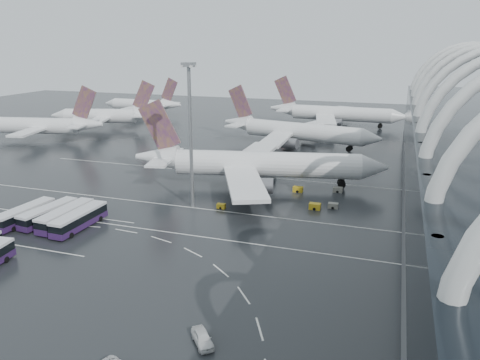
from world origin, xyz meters
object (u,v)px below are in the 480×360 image
(airliner_main, at_px, (255,165))
(gse_cart_belly_e, at_px, (298,189))
(jet_remote_far, at_px, (144,105))
(bus_row_near_a, at_px, (25,214))
(bus_row_near_d, at_px, (79,219))
(floodlight_mast, at_px, (190,119))
(jet_remote_mid, at_px, (107,116))
(bus_row_near_b, at_px, (48,214))
(gse_cart_belly_d, at_px, (333,206))
(van_curve_b, at_px, (202,338))
(gse_cart_belly_b, at_px, (338,190))
(jet_remote_west, at_px, (45,126))
(bus_row_near_c, at_px, (66,216))
(airliner_gate_b, at_px, (295,131))
(gse_cart_belly_c, at_px, (221,206))
(gse_cart_belly_a, at_px, (315,206))
(airliner_gate_c, at_px, (334,114))

(airliner_main, distance_m, gse_cart_belly_e, 12.62)
(jet_remote_far, distance_m, bus_row_near_a, 142.74)
(bus_row_near_d, xyz_separation_m, floodlight_mast, (15.76, 18.32, 17.55))
(jet_remote_mid, bearing_deg, jet_remote_far, -100.32)
(bus_row_near_b, height_order, bus_row_near_d, bus_row_near_d)
(floodlight_mast, relative_size, gse_cart_belly_d, 14.44)
(van_curve_b, distance_m, gse_cart_belly_b, 65.25)
(jet_remote_west, height_order, bus_row_near_c, jet_remote_west)
(jet_remote_far, bearing_deg, airliner_gate_b, 153.23)
(bus_row_near_b, distance_m, gse_cart_belly_b, 65.03)
(jet_remote_west, bearing_deg, jet_remote_far, -104.65)
(gse_cart_belly_c, bearing_deg, jet_remote_mid, 136.14)
(gse_cart_belly_a, bearing_deg, bus_row_near_d, -148.72)
(jet_remote_mid, bearing_deg, bus_row_near_c, 102.66)
(jet_remote_mid, height_order, bus_row_near_d, jet_remote_mid)
(gse_cart_belly_e, bearing_deg, bus_row_near_b, -140.93)
(bus_row_near_b, height_order, gse_cart_belly_b, bus_row_near_b)
(bus_row_near_b, relative_size, gse_cart_belly_e, 5.84)
(bus_row_near_d, xyz_separation_m, gse_cart_belly_e, (35.53, 36.08, -1.25))
(bus_row_near_d, distance_m, gse_cart_belly_d, 52.73)
(bus_row_near_d, bearing_deg, jet_remote_west, 45.02)
(bus_row_near_b, height_order, gse_cart_belly_c, bus_row_near_b)
(gse_cart_belly_a, relative_size, gse_cart_belly_b, 1.07)
(jet_remote_west, bearing_deg, gse_cart_belly_a, 146.66)
(airliner_main, height_order, bus_row_near_c, airliner_main)
(airliner_gate_c, relative_size, jet_remote_mid, 1.29)
(floodlight_mast, bearing_deg, jet_remote_far, 124.05)
(jet_remote_mid, bearing_deg, gse_cart_belly_c, 119.34)
(jet_remote_west, relative_size, gse_cart_belly_d, 21.42)
(van_curve_b, xyz_separation_m, gse_cart_belly_d, (8.38, 53.05, -0.22))
(gse_cart_belly_c, height_order, gse_cart_belly_e, gse_cart_belly_e)
(van_curve_b, relative_size, gse_cart_belly_c, 2.51)
(bus_row_near_c, xyz_separation_m, floodlight_mast, (19.43, 17.72, 17.54))
(jet_remote_far, xyz_separation_m, bus_row_near_c, (57.95, -132.23, -2.88))
(floodlight_mast, bearing_deg, airliner_gate_b, 83.37)
(bus_row_near_a, xyz_separation_m, bus_row_near_d, (12.15, 1.02, 0.06))
(airliner_gate_c, bearing_deg, jet_remote_far, -179.53)
(airliner_gate_c, height_order, gse_cart_belly_e, airliner_gate_c)
(jet_remote_mid, bearing_deg, gse_cart_belly_d, 129.46)
(jet_remote_mid, distance_m, gse_cart_belly_b, 116.92)
(airliner_gate_c, bearing_deg, van_curve_b, -86.31)
(bus_row_near_d, bearing_deg, gse_cart_belly_d, -57.80)
(jet_remote_mid, xyz_separation_m, gse_cart_belly_e, (92.93, -59.61, -4.47))
(gse_cart_belly_d, bearing_deg, bus_row_near_b, -153.56)
(gse_cart_belly_a, height_order, gse_cart_belly_c, gse_cart_belly_a)
(jet_remote_far, relative_size, floodlight_mast, 1.37)
(airliner_gate_b, bearing_deg, van_curve_b, -72.56)
(airliner_main, relative_size, gse_cart_belly_c, 33.52)
(airliner_main, xyz_separation_m, bus_row_near_b, (-31.93, -37.17, -3.55))
(bus_row_near_a, relative_size, bus_row_near_c, 0.98)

